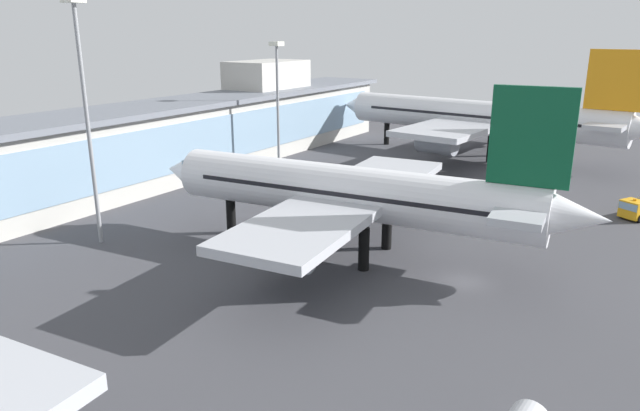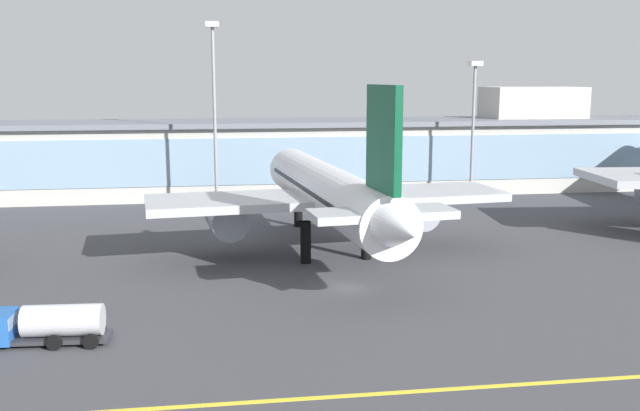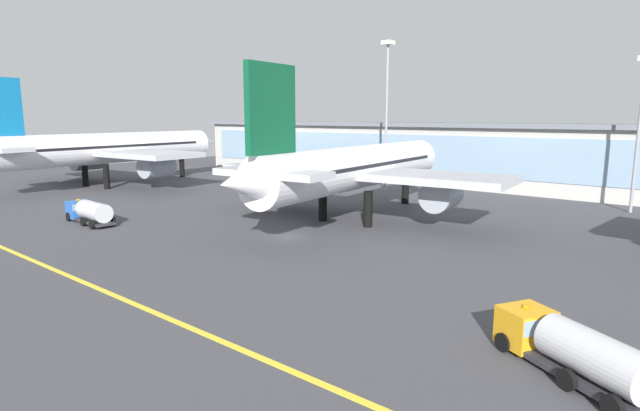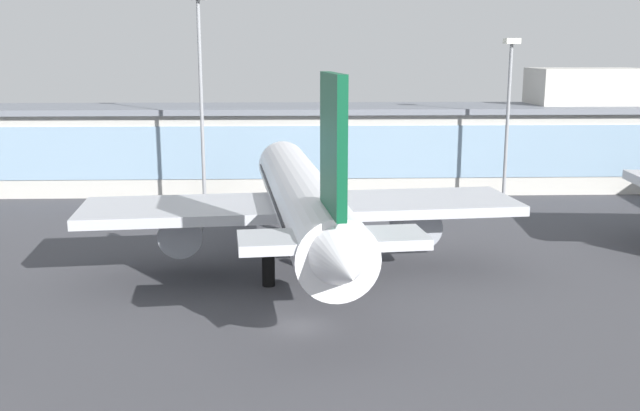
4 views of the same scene
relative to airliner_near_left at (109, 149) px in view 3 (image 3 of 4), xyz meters
The scene contains 9 objects.
ground_plane 57.02m from the airliner_near_left, ahead, with size 199.32×199.32×0.00m, color #424247.
taxiway_centreline_stripe 64.48m from the airliner_near_left, 29.54° to the right, with size 159.45×0.50×0.01m, color yellow.
terminal_building 72.59m from the airliner_near_left, 37.45° to the left, with size 145.37×14.00×17.25m.
airliner_near_left is the anchor object (origin of this frame).
airliner_near_right 56.20m from the airliner_near_left, ahead, with size 39.13×48.72×18.36m.
fuel_tanker_truck 37.56m from the airliner_near_left, 32.48° to the right, with size 9.18×3.39×2.90m.
baggage_tug_near 91.02m from the airliner_near_left, 14.43° to the right, with size 9.07×6.56×2.90m.
apron_light_mast_west 53.64m from the airliner_near_left, 32.97° to the left, with size 1.80×1.80×26.26m.
apron_light_mast_east 34.97m from the airliner_near_left, 79.71° to the left, with size 1.80×1.80×18.76m.
Camera 3 is at (38.11, -40.31, 13.28)m, focal length 28.62 mm.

